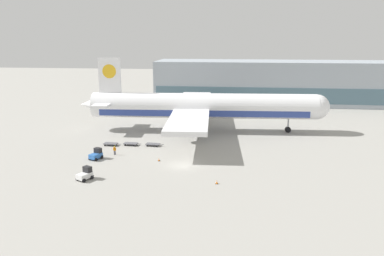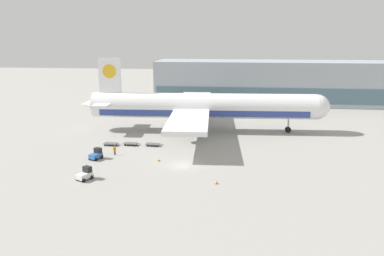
{
  "view_description": "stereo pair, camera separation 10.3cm",
  "coord_description": "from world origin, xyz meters",
  "views": [
    {
      "loc": [
        8.91,
        -60.72,
        21.53
      ],
      "look_at": [
        0.47,
        11.19,
        4.0
      ],
      "focal_mm": 35.0,
      "sensor_mm": 36.0,
      "label": 1
    },
    {
      "loc": [
        9.01,
        -60.71,
        21.53
      ],
      "look_at": [
        0.47,
        11.19,
        4.0
      ],
      "focal_mm": 35.0,
      "sensor_mm": 36.0,
      "label": 2
    }
  ],
  "objects": [
    {
      "name": "baggage_dolly_second",
      "position": [
        -12.17,
        11.08,
        0.39
      ],
      "size": [
        3.75,
        1.72,
        0.48
      ],
      "rotation": [
        0.0,
        0.0,
        -0.08
      ],
      "color": "#56565B",
      "rests_on": "ground_plane"
    },
    {
      "name": "ground_plane",
      "position": [
        0.0,
        0.0,
        0.0
      ],
      "size": [
        400.0,
        400.0,
        0.0
      ],
      "primitive_type": "plane",
      "color": "#9E9B93"
    },
    {
      "name": "airplane_main",
      "position": [
        0.76,
        24.82,
        5.84
      ],
      "size": [
        58.1,
        48.38,
        17.0
      ],
      "rotation": [
        0.0,
        0.0,
        0.06
      ],
      "color": "white",
      "rests_on": "ground_plane"
    },
    {
      "name": "baggage_tug_mid",
      "position": [
        -13.96,
        -8.26,
        0.88
      ],
      "size": [
        2.45,
        2.81,
        2.0
      ],
      "rotation": [
        0.0,
        0.0,
        1.11
      ],
      "color": "silver",
      "rests_on": "ground_plane"
    },
    {
      "name": "ground_crew_near",
      "position": [
        -13.42,
        4.49,
        1.02
      ],
      "size": [
        0.57,
        0.23,
        1.74
      ],
      "rotation": [
        0.0,
        0.0,
        6.25
      ],
      "color": "black",
      "rests_on": "ground_plane"
    },
    {
      "name": "baggage_dolly_third",
      "position": [
        -7.58,
        11.16,
        0.39
      ],
      "size": [
        3.75,
        1.72,
        0.48
      ],
      "rotation": [
        0.0,
        0.0,
        -0.08
      ],
      "color": "#56565B",
      "rests_on": "ground_plane"
    },
    {
      "name": "terminal_building",
      "position": [
        27.32,
        66.9,
        6.99
      ],
      "size": [
        90.0,
        18.2,
        14.0
      ],
      "color": "#9EA8B2",
      "rests_on": "ground_plane"
    },
    {
      "name": "traffic_cone_far",
      "position": [
        -4.42,
        1.93,
        0.27
      ],
      "size": [
        0.4,
        0.4,
        0.55
      ],
      "color": "black",
      "rests_on": "ground_plane"
    },
    {
      "name": "baggage_dolly_lead",
      "position": [
        -16.22,
        10.51,
        0.39
      ],
      "size": [
        3.75,
        1.72,
        0.48
      ],
      "rotation": [
        0.0,
        0.0,
        -0.08
      ],
      "color": "#56565B",
      "rests_on": "ground_plane"
    },
    {
      "name": "traffic_cone_near",
      "position": [
        6.45,
        -7.66,
        0.31
      ],
      "size": [
        0.4,
        0.4,
        0.63
      ],
      "color": "black",
      "rests_on": "ground_plane"
    },
    {
      "name": "baggage_tug_foreground",
      "position": [
        -15.93,
        1.66,
        0.88
      ],
      "size": [
        2.32,
        2.77,
        2.0
      ],
      "rotation": [
        0.0,
        0.0,
        1.2
      ],
      "color": "#2D66B7",
      "rests_on": "ground_plane"
    }
  ]
}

